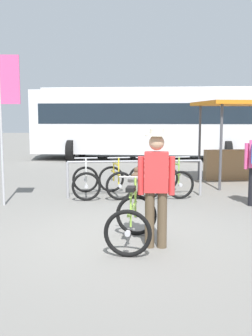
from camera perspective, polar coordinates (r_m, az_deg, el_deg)
The scene contains 11 objects.
ground_plane at distance 6.51m, azimuth -0.36°, elevation -9.62°, with size 80.00×80.00×0.00m, color slate.
bike_rack_rail at distance 9.43m, azimuth 1.30°, elevation -0.17°, with size 3.20×0.28×0.88m.
racked_bike_white at distance 9.59m, azimuth -5.70°, elevation -1.87°, with size 0.76×1.16×0.97m.
racked_bike_yellow at distance 9.61m, azimuth -1.52°, elevation -1.82°, with size 0.87×1.21×0.97m.
racked_bike_black at distance 9.68m, azimuth 2.61°, elevation -1.75°, with size 0.75×1.16×0.98m.
racked_bike_lime at distance 9.81m, azimuth 6.67°, elevation -1.68°, with size 0.87×1.21×0.97m.
featured_bicycle at distance 6.07m, azimuth 1.05°, elevation -6.13°, with size 0.83×1.25×1.09m.
person_with_featured_bike at distance 5.77m, azimuth 4.30°, elevation -2.17°, with size 0.53×0.32×1.72m.
bus_distant at distance 17.82m, azimuth 3.29°, elevation 6.85°, with size 10.23×4.17×3.08m.
market_stall at distance 12.17m, azimuth 17.07°, elevation 4.66°, with size 3.30×2.58×2.30m.
banner_flag at distance 8.83m, azimuth -16.57°, elevation 9.20°, with size 0.45×0.05×3.20m.
Camera 1 is at (-0.13, -6.22, 1.90)m, focal length 43.05 mm.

